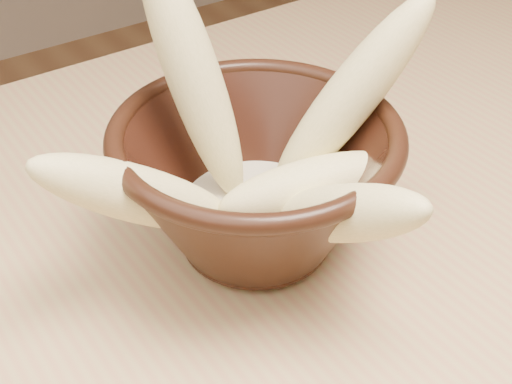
% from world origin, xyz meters
% --- Properties ---
extents(table, '(1.20, 0.80, 0.75)m').
position_xyz_m(table, '(0.00, 0.00, 0.67)').
color(table, tan).
rests_on(table, ground).
extents(bowl, '(0.23, 0.23, 0.12)m').
position_xyz_m(bowl, '(-0.08, -0.00, 0.82)').
color(bowl, black).
rests_on(bowl, table).
extents(milk_puddle, '(0.13, 0.13, 0.02)m').
position_xyz_m(milk_puddle, '(-0.08, -0.00, 0.79)').
color(milk_puddle, beige).
rests_on(milk_puddle, bowl).
extents(banana_upright, '(0.08, 0.12, 0.22)m').
position_xyz_m(banana_upright, '(-0.10, 0.05, 0.90)').
color(banana_upright, '#C8BD76').
rests_on(banana_upright, bowl).
extents(banana_left, '(0.17, 0.07, 0.13)m').
position_xyz_m(banana_left, '(-0.17, 0.01, 0.84)').
color(banana_left, '#C8BD76').
rests_on(banana_left, bowl).
extents(banana_right, '(0.15, 0.10, 0.19)m').
position_xyz_m(banana_right, '(-0.00, -0.02, 0.88)').
color(banana_right, '#C8BD76').
rests_on(banana_right, bowl).
extents(banana_across, '(0.15, 0.09, 0.06)m').
position_xyz_m(banana_across, '(-0.05, -0.03, 0.83)').
color(banana_across, '#C8BD76').
rests_on(banana_across, bowl).
extents(banana_front, '(0.06, 0.16, 0.13)m').
position_xyz_m(banana_front, '(-0.07, -0.09, 0.84)').
color(banana_front, '#C8BD76').
rests_on(banana_front, bowl).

